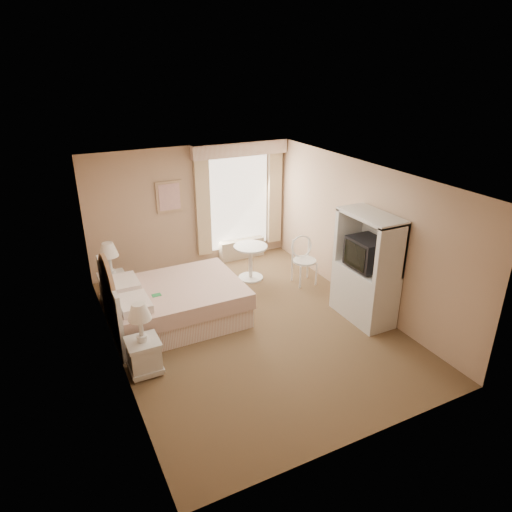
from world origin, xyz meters
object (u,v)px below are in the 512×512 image
round_table (251,257)px  armoire (366,276)px  nightstand_far (112,281)px  cafe_chair (303,256)px  bed (170,303)px  nightstand_near (143,347)px

round_table → armoire: (1.04, -2.18, 0.29)m
nightstand_far → round_table: nightstand_far is taller
round_table → cafe_chair: bearing=-34.8°
bed → nightstand_near: (-0.72, -1.13, 0.05)m
cafe_chair → armoire: (0.20, -1.59, 0.22)m
nightstand_far → bed: bearing=-56.7°
nightstand_far → round_table: bearing=-4.6°
bed → nightstand_far: (-0.72, 1.10, 0.07)m
nightstand_far → round_table: size_ratio=1.62×
bed → nightstand_far: bearing=123.3°
round_table → cafe_chair: size_ratio=0.75×
armoire → nightstand_far: bearing=146.8°
cafe_chair → nightstand_near: bearing=-153.4°
nightstand_far → nightstand_near: bearing=-90.0°
nightstand_near → nightstand_far: nightstand_far is taller
nightstand_far → armoire: armoire is taller
nightstand_near → armoire: size_ratio=0.58×
round_table → cafe_chair: 1.03m
nightstand_far → round_table: (2.61, -0.21, 0.04)m
armoire → round_table: bearing=115.5°
nightstand_far → cafe_chair: size_ratio=1.21×
bed → nightstand_near: size_ratio=1.99×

